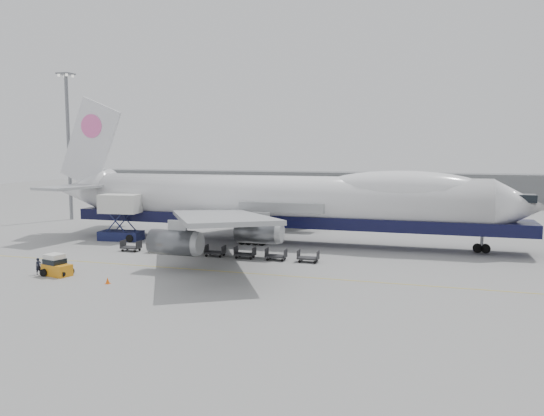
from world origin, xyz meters
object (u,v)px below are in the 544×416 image
(baggage_tug, at_px, (56,266))
(ground_worker, at_px, (39,266))
(airliner, at_px, (285,201))
(catering_truck, at_px, (121,215))

(baggage_tug, distance_m, ground_worker, 1.90)
(airliner, relative_size, catering_truck, 10.71)
(airliner, height_order, ground_worker, airliner)
(airliner, xyz_separation_m, ground_worker, (-18.58, -24.50, -4.79))
(airliner, bearing_deg, baggage_tug, -124.54)
(airliner, xyz_separation_m, catering_truck, (-22.01, -4.55, -2.16))
(catering_truck, bearing_deg, airliner, 6.48)
(catering_truck, distance_m, baggage_tug, 20.58)
(airliner, distance_m, ground_worker, 31.12)
(catering_truck, relative_size, ground_worker, 3.75)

